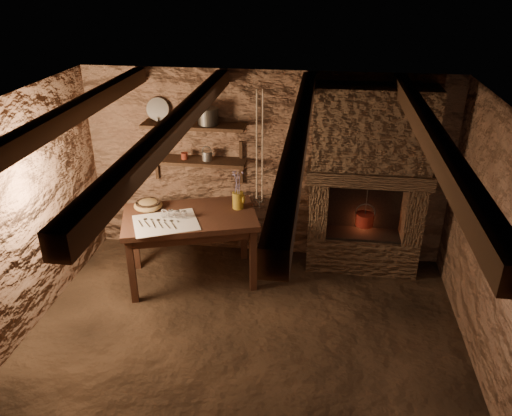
# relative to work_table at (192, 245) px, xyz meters

# --- Properties ---
(floor) EXTENTS (4.50, 4.50, 0.00)m
(floor) POSITION_rel_work_table_xyz_m (0.79, -1.22, -0.47)
(floor) COLOR black
(floor) RESTS_ON ground
(back_wall) EXTENTS (4.50, 0.04, 2.40)m
(back_wall) POSITION_rel_work_table_xyz_m (0.79, 0.78, 0.73)
(back_wall) COLOR #533527
(back_wall) RESTS_ON floor
(left_wall) EXTENTS (0.04, 4.00, 2.40)m
(left_wall) POSITION_rel_work_table_xyz_m (-1.46, -1.22, 0.73)
(left_wall) COLOR #533527
(left_wall) RESTS_ON floor
(right_wall) EXTENTS (0.04, 4.00, 2.40)m
(right_wall) POSITION_rel_work_table_xyz_m (3.04, -1.22, 0.73)
(right_wall) COLOR #533527
(right_wall) RESTS_ON floor
(ceiling) EXTENTS (4.50, 4.00, 0.04)m
(ceiling) POSITION_rel_work_table_xyz_m (0.79, -1.22, 1.93)
(ceiling) COLOR black
(ceiling) RESTS_ON back_wall
(beam_far_left) EXTENTS (0.14, 3.95, 0.16)m
(beam_far_left) POSITION_rel_work_table_xyz_m (-0.71, -1.22, 1.84)
(beam_far_left) COLOR black
(beam_far_left) RESTS_ON ceiling
(beam_mid_left) EXTENTS (0.14, 3.95, 0.16)m
(beam_mid_left) POSITION_rel_work_table_xyz_m (0.29, -1.22, 1.84)
(beam_mid_left) COLOR black
(beam_mid_left) RESTS_ON ceiling
(beam_mid_right) EXTENTS (0.14, 3.95, 0.16)m
(beam_mid_right) POSITION_rel_work_table_xyz_m (1.29, -1.22, 1.84)
(beam_mid_right) COLOR black
(beam_mid_right) RESTS_ON ceiling
(beam_far_right) EXTENTS (0.14, 3.95, 0.16)m
(beam_far_right) POSITION_rel_work_table_xyz_m (2.29, -1.22, 1.84)
(beam_far_right) COLOR black
(beam_far_right) RESTS_ON ceiling
(shelf_lower) EXTENTS (1.25, 0.30, 0.04)m
(shelf_lower) POSITION_rel_work_table_xyz_m (-0.06, 0.62, 0.83)
(shelf_lower) COLOR black
(shelf_lower) RESTS_ON back_wall
(shelf_upper) EXTENTS (1.25, 0.30, 0.04)m
(shelf_upper) POSITION_rel_work_table_xyz_m (-0.06, 0.62, 1.28)
(shelf_upper) COLOR black
(shelf_upper) RESTS_ON back_wall
(hearth) EXTENTS (1.43, 0.51, 2.30)m
(hearth) POSITION_rel_work_table_xyz_m (2.04, 0.55, 0.76)
(hearth) COLOR #38271C
(hearth) RESTS_ON floor
(work_table) EXTENTS (1.72, 1.29, 0.87)m
(work_table) POSITION_rel_work_table_xyz_m (0.00, 0.00, 0.00)
(work_table) COLOR #351C12
(work_table) RESTS_ON floor
(linen_cloth) EXTENTS (0.87, 0.80, 0.01)m
(linen_cloth) POSITION_rel_work_table_xyz_m (-0.21, -0.24, 0.41)
(linen_cloth) COLOR white
(linen_cloth) RESTS_ON work_table
(pewter_cutlery_row) EXTENTS (0.63, 0.45, 0.01)m
(pewter_cutlery_row) POSITION_rel_work_table_xyz_m (-0.21, -0.26, 0.42)
(pewter_cutlery_row) COLOR gray
(pewter_cutlery_row) RESTS_ON linen_cloth
(drinking_glasses) EXTENTS (0.23, 0.07, 0.09)m
(drinking_glasses) POSITION_rel_work_table_xyz_m (-0.19, -0.10, 0.46)
(drinking_glasses) COLOR white
(drinking_glasses) RESTS_ON linen_cloth
(stoneware_jug) EXTENTS (0.17, 0.17, 0.47)m
(stoneware_jug) POSITION_rel_work_table_xyz_m (0.53, 0.26, 0.60)
(stoneware_jug) COLOR olive
(stoneware_jug) RESTS_ON work_table
(wooden_bowl) EXTENTS (0.36, 0.36, 0.12)m
(wooden_bowl) POSITION_rel_work_table_xyz_m (-0.53, 0.10, 0.44)
(wooden_bowl) COLOR olive
(wooden_bowl) RESTS_ON work_table
(iron_stockpot) EXTENTS (0.30, 0.30, 0.18)m
(iron_stockpot) POSITION_rel_work_table_xyz_m (0.12, 0.62, 1.39)
(iron_stockpot) COLOR #312F2B
(iron_stockpot) RESTS_ON shelf_upper
(tin_pan) EXTENTS (0.28, 0.13, 0.27)m
(tin_pan) POSITION_rel_work_table_xyz_m (-0.52, 0.72, 1.44)
(tin_pan) COLOR #969691
(tin_pan) RESTS_ON shelf_upper
(small_kettle) EXTENTS (0.19, 0.16, 0.18)m
(small_kettle) POSITION_rel_work_table_xyz_m (0.09, 0.62, 0.91)
(small_kettle) COLOR #969691
(small_kettle) RESTS_ON shelf_lower
(rusty_tin) EXTENTS (0.09, 0.09, 0.08)m
(rusty_tin) POSITION_rel_work_table_xyz_m (-0.20, 0.62, 0.89)
(rusty_tin) COLOR #5D1C12
(rusty_tin) RESTS_ON shelf_lower
(red_pot) EXTENTS (0.25, 0.25, 0.54)m
(red_pot) POSITION_rel_work_table_xyz_m (2.04, 0.50, 0.24)
(red_pot) COLOR maroon
(red_pot) RESTS_ON hearth
(hanging_ropes) EXTENTS (0.08, 0.08, 1.20)m
(hanging_ropes) POSITION_rel_work_table_xyz_m (0.84, -0.17, 1.33)
(hanging_ropes) COLOR tan
(hanging_ropes) RESTS_ON ceiling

